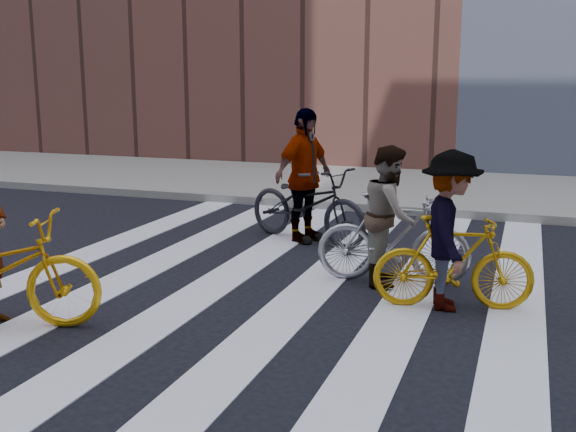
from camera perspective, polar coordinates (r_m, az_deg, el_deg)
The scene contains 9 objects.
ground at distance 7.09m, azimuth 5.15°, elevation -7.71°, with size 100.00×100.00×0.00m, color black.
sidewalk_far at distance 14.26m, azimuth 12.81°, elevation 2.16°, with size 100.00×5.00×0.15m, color gray.
zebra_crosswalk at distance 7.09m, azimuth 5.15°, elevation -7.66°, with size 8.25×10.00×0.01m.
bike_silver_mid at distance 7.85m, azimuth 8.92°, elevation -1.87°, with size 0.50×1.76×1.06m, color #96999F.
bike_yellow_right at distance 7.09m, azimuth 13.82°, elevation -3.86°, with size 0.46×1.62×0.98m, color #C48A0A.
bike_dark_rear at distance 9.73m, azimuth 1.62°, elevation 1.01°, with size 0.73×2.11×1.11m, color black.
rider_mid at distance 7.80m, azimuth 8.63°, elevation 0.09°, with size 0.78×0.61×1.60m, color slate.
rider_right at distance 7.02m, azimuth 13.55°, elevation -1.22°, with size 1.06×0.61×1.64m, color slate.
rider_rear at distance 9.68m, azimuth 1.36°, elevation 3.43°, with size 1.13×0.47×1.93m, color slate.
Camera 1 is at (1.65, -6.49, 2.33)m, focal length 42.00 mm.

